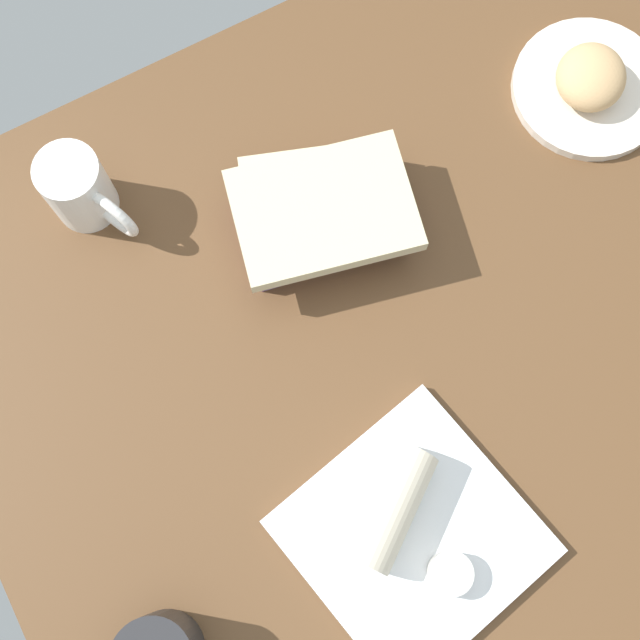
{
  "coord_description": "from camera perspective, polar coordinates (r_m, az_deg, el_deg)",
  "views": [
    {
      "loc": [
        22.25,
        18.33,
        102.18
      ],
      "look_at": [
        10.28,
        -3.77,
        7.0
      ],
      "focal_mm": 47.95,
      "sensor_mm": 36.0,
      "label": 1
    }
  ],
  "objects": [
    {
      "name": "dining_table",
      "position": [
        1.04,
        5.96,
        0.14
      ],
      "size": [
        110.0,
        90.0,
        4.0
      ],
      "primitive_type": "cube",
      "color": "brown",
      "rests_on": "ground"
    },
    {
      "name": "scone_pastry",
      "position": [
        1.15,
        17.63,
        15.19
      ],
      "size": [
        12.69,
        12.69,
        5.07
      ],
      "primitive_type": "ellipsoid",
      "rotation": [
        0.0,
        0.0,
        3.92
      ],
      "color": "tan",
      "rests_on": "round_plate"
    },
    {
      "name": "breakfast_wrap",
      "position": [
        0.94,
        4.52,
        -12.25
      ],
      "size": [
        14.37,
        12.78,
        6.16
      ],
      "primitive_type": "cylinder",
      "rotation": [
        1.57,
        0.0,
        2.2
      ],
      "color": "beige",
      "rests_on": "square_plate"
    },
    {
      "name": "round_plate",
      "position": [
        1.18,
        17.53,
        14.53
      ],
      "size": [
        19.72,
        19.72,
        1.4
      ],
      "primitive_type": "cylinder",
      "color": "silver",
      "rests_on": "dining_table"
    },
    {
      "name": "book_stack",
      "position": [
        1.02,
        0.07,
        7.24
      ],
      "size": [
        23.41,
        20.65,
        7.77
      ],
      "color": "#6B4C7A",
      "rests_on": "dining_table"
    },
    {
      "name": "sauce_cup",
      "position": [
        0.96,
        8.69,
        -16.38
      ],
      "size": [
        4.76,
        4.76,
        2.55
      ],
      "color": "silver",
      "rests_on": "square_plate"
    },
    {
      "name": "coffee_mug",
      "position": [
        1.05,
        -15.7,
        8.36
      ],
      "size": [
        8.16,
        12.43,
        10.24
      ],
      "color": "white",
      "rests_on": "dining_table"
    },
    {
      "name": "square_plate",
      "position": [
        0.98,
        6.18,
        -14.14
      ],
      "size": [
        28.27,
        28.27,
        1.6
      ],
      "primitive_type": "cube",
      "rotation": [
        0.0,
        0.0,
        0.2
      ],
      "color": "white",
      "rests_on": "dining_table"
    }
  ]
}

